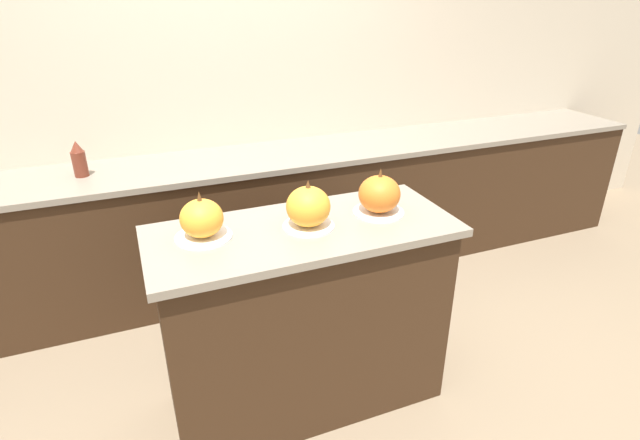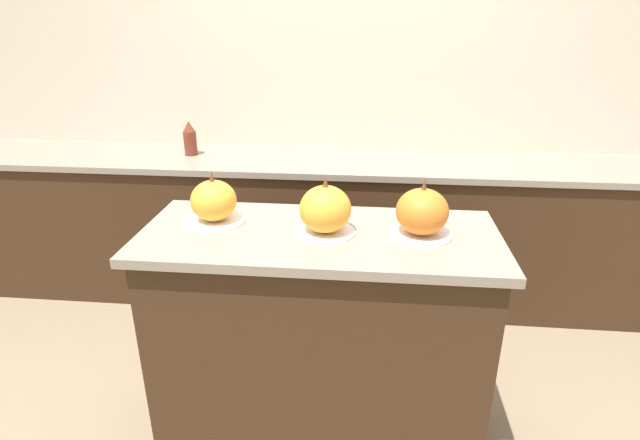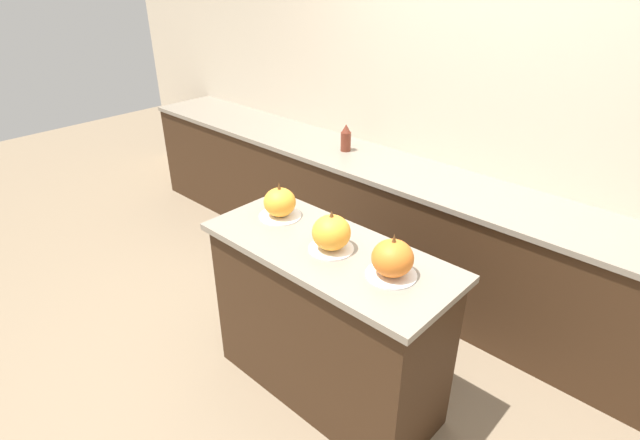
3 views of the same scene
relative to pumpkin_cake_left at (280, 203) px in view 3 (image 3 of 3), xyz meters
The scene contains 8 objects.
ground_plane 1.10m from the pumpkin_cake_left, ahead, with size 12.00×12.00×0.00m, color #847056.
wall_back 1.51m from the pumpkin_cake_left, 74.15° to the left, with size 8.00×0.06×2.50m.
kitchen_island 0.68m from the pumpkin_cake_left, ahead, with size 1.31×0.56×0.94m.
back_counter 1.31m from the pumpkin_cake_left, 69.76° to the left, with size 6.00×0.60×0.89m.
pumpkin_cake_left is the anchor object (origin of this frame).
pumpkin_cake_center 0.43m from the pumpkin_cake_left, ahead, with size 0.22×0.22×0.21m.
pumpkin_cake_right 0.77m from the pumpkin_cake_left, ahead, with size 0.23×0.23×0.21m.
bottle_tall 1.23m from the pumpkin_cake_left, 113.51° to the left, with size 0.08×0.08×0.20m.
Camera 3 is at (1.38, -1.54, 2.20)m, focal length 28.00 mm.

